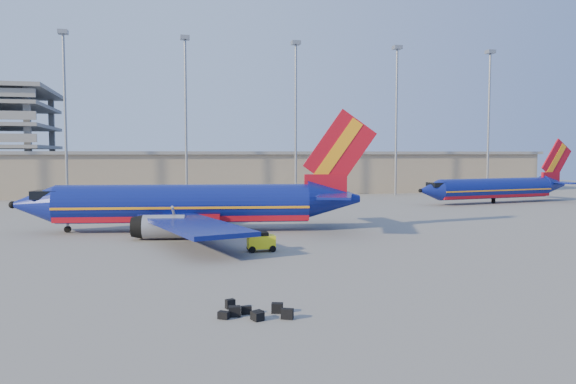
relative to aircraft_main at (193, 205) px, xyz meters
name	(u,v)px	position (x,y,z in m)	size (l,w,h in m)	color
ground	(263,235)	(6.64, -4.08, -2.74)	(220.00, 220.00, 0.00)	slate
terminal_building	(258,172)	(16.64, 53.92, 1.57)	(122.00, 16.00, 8.50)	gray
light_mast_row	(242,101)	(11.64, 41.92, 14.81)	(101.60, 1.60, 28.65)	gray
aircraft_main	(193,205)	(0.00, 0.00, 0.00)	(37.79, 36.11, 12.85)	navy
aircraft_second	(498,188)	(50.76, 22.11, -0.30)	(31.32, 12.11, 10.66)	navy
baggage_tug	(261,241)	(4.74, -13.51, -1.89)	(2.29, 1.39, 1.64)	yellow
luggage_pile	(254,312)	(0.95, -31.74, -2.51)	(3.72, 3.05, 0.52)	black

